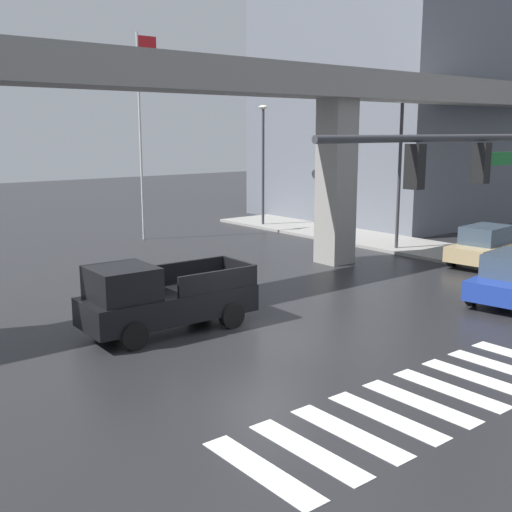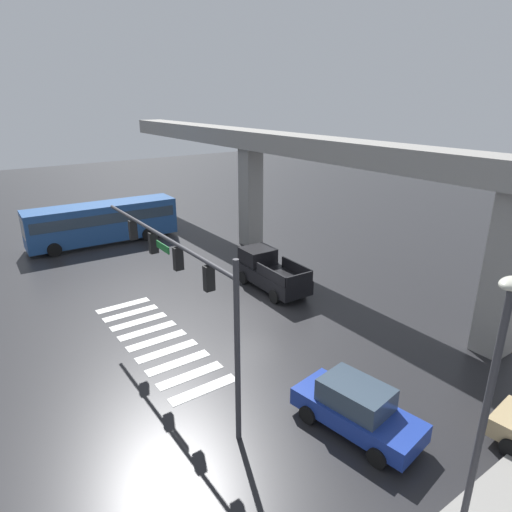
{
  "view_description": "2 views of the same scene",
  "coord_description": "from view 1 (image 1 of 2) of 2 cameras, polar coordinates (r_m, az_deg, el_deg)",
  "views": [
    {
      "loc": [
        -10.68,
        -12.97,
        5.73
      ],
      "look_at": [
        0.09,
        0.48,
        2.32
      ],
      "focal_mm": 44.33,
      "sensor_mm": 36.0,
      "label": 1
    },
    {
      "loc": [
        17.11,
        -11.81,
        10.49
      ],
      "look_at": [
        -0.4,
        0.55,
        2.78
      ],
      "focal_mm": 31.19,
      "sensor_mm": 36.0,
      "label": 2
    }
  ],
  "objects": [
    {
      "name": "ground_plane",
      "position": [
        17.75,
        0.73,
        -7.63
      ],
      "size": [
        120.0,
        120.0,
        0.0
      ],
      "primitive_type": "plane",
      "color": "#232326"
    },
    {
      "name": "crosswalk_stripes",
      "position": [
        14.36,
        14.57,
        -12.68
      ],
      "size": [
        9.35,
        2.8,
        0.01
      ],
      "color": "silver",
      "rests_on": "ground"
    },
    {
      "name": "elevated_overpass",
      "position": [
        22.06,
        -10.0,
        14.58
      ],
      "size": [
        54.05,
        2.2,
        8.29
      ],
      "color": "gray",
      "rests_on": "ground"
    },
    {
      "name": "sidewalk_east",
      "position": [
        30.05,
        20.43,
        -0.35
      ],
      "size": [
        4.0,
        36.0,
        0.15
      ],
      "primitive_type": "cube",
      "color": "gray",
      "rests_on": "ground"
    },
    {
      "name": "pickup_truck",
      "position": [
        18.41,
        -8.68,
        -3.85
      ],
      "size": [
        5.16,
        2.22,
        2.08
      ],
      "color": "black",
      "rests_on": "ground"
    },
    {
      "name": "sedan_tan",
      "position": [
        29.17,
        20.05,
        0.89
      ],
      "size": [
        4.46,
        2.3,
        1.72
      ],
      "color": "tan",
      "rests_on": "ground"
    },
    {
      "name": "street_lamp_mid_block",
      "position": [
        31.02,
        12.88,
        8.76
      ],
      "size": [
        0.44,
        0.7,
        7.24
      ],
      "color": "#38383D",
      "rests_on": "ground"
    },
    {
      "name": "street_lamp_far_north",
      "position": [
        38.25,
        0.64,
        9.45
      ],
      "size": [
        0.44,
        0.7,
        7.24
      ],
      "color": "#38383D",
      "rests_on": "ground"
    },
    {
      "name": "flagpole",
      "position": [
        34.14,
        -10.3,
        11.72
      ],
      "size": [
        1.16,
        0.12,
        10.67
      ],
      "color": "silver",
      "rests_on": "ground"
    }
  ]
}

